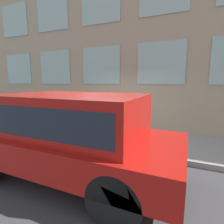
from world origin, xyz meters
TOP-DOWN VIEW (x-y plane):
  - ground_plane at (0.00, 0.00)m, footprint 80.00×80.00m
  - sidewalk at (1.22, 0.00)m, footprint 2.44×60.00m
  - building_facade at (2.59, 0.00)m, footprint 0.33×40.00m
  - fire_hydrant at (0.60, -0.18)m, footprint 0.36×0.47m
  - person at (0.97, 0.19)m, footprint 0.36×0.24m
  - parked_truck_red_near at (-1.48, -0.05)m, footprint 1.99×4.58m

SIDE VIEW (x-z plane):
  - ground_plane at x=0.00m, z-range 0.00..0.00m
  - sidewalk at x=1.22m, z-range 0.00..0.14m
  - fire_hydrant at x=0.60m, z-range 0.16..1.05m
  - parked_truck_red_near at x=-1.48m, z-range 0.15..1.92m
  - person at x=0.97m, z-range 0.29..1.79m
  - building_facade at x=2.59m, z-range 0.01..8.71m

